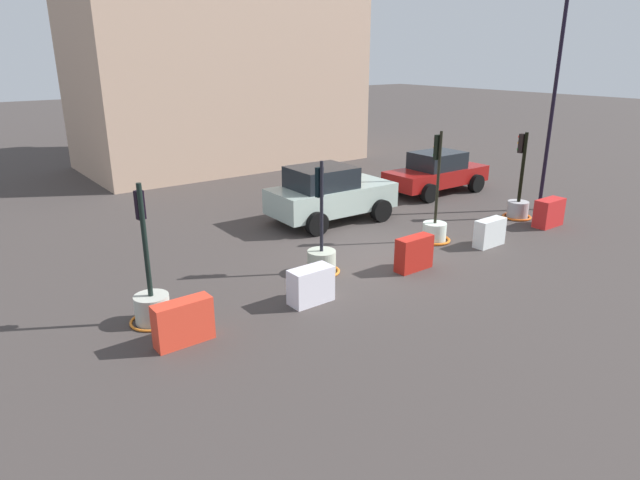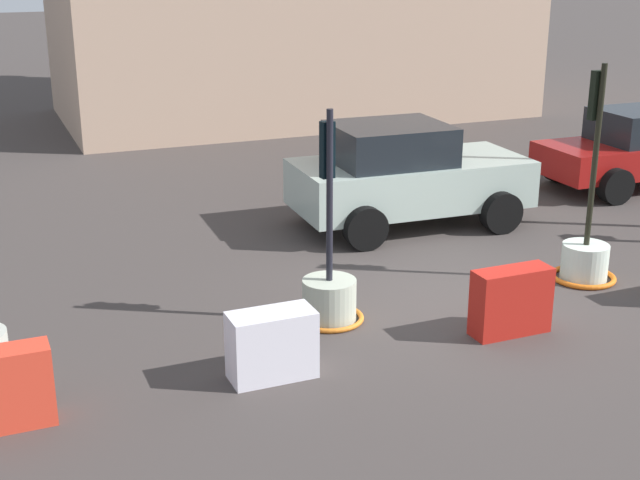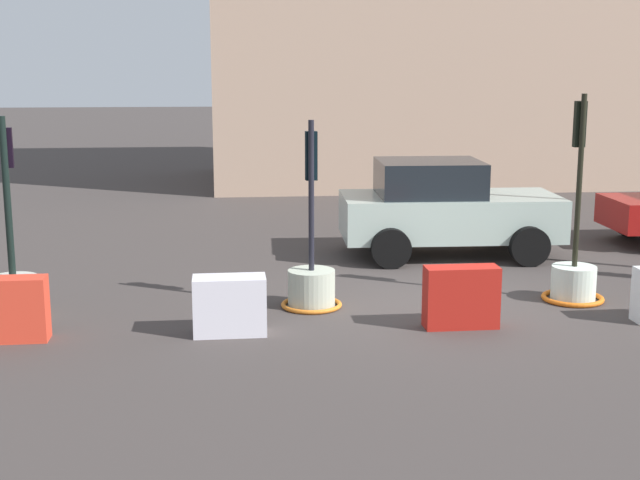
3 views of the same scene
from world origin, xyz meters
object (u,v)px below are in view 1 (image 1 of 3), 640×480
(traffic_light_2, at_px, (435,227))
(traffic_light_3, at_px, (518,204))
(street_lamp_post, at_px, (557,73))
(car_silver_hatchback, at_px, (329,194))
(construction_barrier_1, at_px, (311,285))
(traffic_light_1, at_px, (321,257))
(construction_barrier_4, at_px, (549,213))
(car_red_compact, at_px, (437,173))
(construction_barrier_2, at_px, (414,253))
(construction_barrier_3, at_px, (490,233))
(traffic_light_0, at_px, (152,302))
(construction_barrier_0, at_px, (183,322))

(traffic_light_2, xyz_separation_m, traffic_light_3, (3.97, -0.04, 0.04))
(street_lamp_post, bearing_deg, car_silver_hatchback, 153.95)
(construction_barrier_1, bearing_deg, street_lamp_post, 6.94)
(traffic_light_1, bearing_deg, construction_barrier_4, -8.45)
(traffic_light_2, xyz_separation_m, car_silver_hatchback, (-1.23, 3.39, 0.48))
(traffic_light_2, xyz_separation_m, construction_barrier_4, (3.96, -1.16, 0.01))
(construction_barrier_1, relative_size, car_red_compact, 0.23)
(traffic_light_2, bearing_deg, street_lamp_post, 1.07)
(traffic_light_1, xyz_separation_m, construction_barrier_1, (-1.22, -1.24, -0.01))
(construction_barrier_2, relative_size, construction_barrier_3, 1.03)
(traffic_light_3, height_order, car_red_compact, traffic_light_3)
(construction_barrier_3, height_order, car_red_compact, car_red_compact)
(car_red_compact, height_order, street_lamp_post, street_lamp_post)
(traffic_light_1, height_order, car_red_compact, traffic_light_1)
(traffic_light_0, distance_m, construction_barrier_1, 3.32)
(traffic_light_1, xyz_separation_m, traffic_light_2, (4.05, -0.03, 0.02))
(construction_barrier_1, distance_m, construction_barrier_3, 6.21)
(traffic_light_3, relative_size, street_lamp_post, 0.39)
(traffic_light_2, distance_m, construction_barrier_4, 4.13)
(traffic_light_0, relative_size, traffic_light_3, 1.03)
(traffic_light_3, bearing_deg, car_red_compact, 83.47)
(car_silver_hatchback, bearing_deg, traffic_light_2, -70.07)
(traffic_light_0, relative_size, street_lamp_post, 0.40)
(traffic_light_2, height_order, car_silver_hatchback, traffic_light_2)
(traffic_light_1, xyz_separation_m, construction_barrier_2, (1.97, -1.23, 0.03))
(traffic_light_1, height_order, construction_barrier_2, traffic_light_1)
(construction_barrier_2, bearing_deg, car_silver_hatchback, 79.46)
(construction_barrier_2, height_order, street_lamp_post, street_lamp_post)
(traffic_light_2, relative_size, traffic_light_3, 1.13)
(construction_barrier_3, bearing_deg, traffic_light_3, 21.13)
(construction_barrier_4, bearing_deg, street_lamp_post, 39.61)
(construction_barrier_1, xyz_separation_m, construction_barrier_4, (9.24, 0.05, 0.04))
(traffic_light_1, height_order, construction_barrier_4, traffic_light_1)
(construction_barrier_1, bearing_deg, construction_barrier_0, -179.65)
(construction_barrier_2, distance_m, construction_barrier_3, 3.01)
(car_silver_hatchback, bearing_deg, car_red_compact, 5.47)
(construction_barrier_2, relative_size, car_red_compact, 0.24)
(traffic_light_3, bearing_deg, construction_barrier_3, -158.87)
(construction_barrier_3, relative_size, car_red_compact, 0.23)
(construction_barrier_3, xyz_separation_m, construction_barrier_4, (3.03, 0.05, 0.04))
(traffic_light_2, bearing_deg, construction_barrier_0, -171.52)
(traffic_light_2, bearing_deg, construction_barrier_1, -167.10)
(construction_barrier_0, xyz_separation_m, street_lamp_post, (13.71, 1.33, 4.12))
(car_red_compact, bearing_deg, traffic_light_1, -155.34)
(traffic_light_0, relative_size, construction_barrier_0, 2.60)
(car_silver_hatchback, bearing_deg, traffic_light_1, -130.13)
(traffic_light_2, bearing_deg, traffic_light_0, -179.73)
(car_red_compact, bearing_deg, construction_barrier_3, -124.21)
(construction_barrier_2, bearing_deg, traffic_light_1, 148.00)
(traffic_light_1, bearing_deg, traffic_light_0, -179.03)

